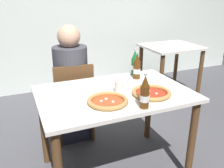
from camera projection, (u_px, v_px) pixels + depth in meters
name	position (u px, v px, depth m)	size (l,w,h in m)	color
ground_plane	(114.00, 168.00, 2.20)	(8.00, 8.00, 0.00)	#4C4C51
back_wall_tiled	(56.00, 6.00, 3.64)	(7.00, 0.10, 2.60)	silver
dining_table_main	(114.00, 105.00, 1.98)	(1.20, 0.80, 0.75)	silver
chair_behind_table	(73.00, 98.00, 2.49)	(0.43, 0.43, 0.85)	brown
diner_seated	(72.00, 87.00, 2.49)	(0.34, 0.34, 1.21)	#2D3342
dining_table_background	(171.00, 56.00, 3.65)	(0.80, 0.70, 0.75)	silver
pizza_margherita_near	(151.00, 93.00, 1.85)	(0.33, 0.33, 0.04)	white
pizza_marinara_far	(108.00, 102.00, 1.72)	(0.32, 0.32, 0.04)	white
beer_bottle_left	(145.00, 94.00, 1.64)	(0.07, 0.07, 0.25)	#512D0F
beer_bottle_center	(135.00, 64.00, 2.31)	(0.07, 0.07, 0.25)	#196B2D
beer_bottle_right	(137.00, 68.00, 2.20)	(0.07, 0.07, 0.25)	#512D0F
napkin_with_cutlery	(82.00, 92.00, 1.93)	(0.23, 0.23, 0.01)	white
paper_cup	(119.00, 87.00, 1.91)	(0.07, 0.07, 0.10)	white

